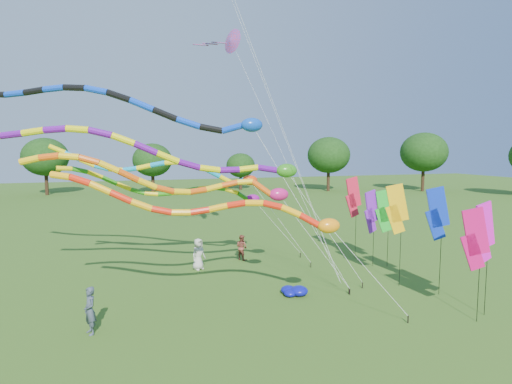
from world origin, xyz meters
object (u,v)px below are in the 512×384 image
object	(u,v)px
blue_nylon_heap	(295,291)
person_b	(90,311)
tube_kite_red	(231,210)
person_a	(198,254)
tube_kite_orange	(196,183)
person_c	(242,247)

from	to	relation	value
blue_nylon_heap	person_b	xyz separation A→B (m)	(-8.73, -1.50, 0.69)
tube_kite_red	person_a	bearing A→B (deg)	108.15
tube_kite_orange	person_c	size ratio (longest dim) A/B	8.56
blue_nylon_heap	person_b	bearing A→B (deg)	-170.25
person_b	person_c	size ratio (longest dim) A/B	1.13
person_a	person_c	distance (m)	3.14
person_a	tube_kite_orange	bearing A→B (deg)	-132.77
tube_kite_red	tube_kite_orange	size ratio (longest dim) A/B	0.96
person_a	person_b	distance (m)	8.83
tube_kite_orange	person_a	world-z (taller)	tube_kite_orange
tube_kite_orange	blue_nylon_heap	world-z (taller)	tube_kite_orange
blue_nylon_heap	tube_kite_orange	bearing A→B (deg)	-175.70
person_a	tube_kite_red	bearing A→B (deg)	-122.73
tube_kite_orange	person_b	size ratio (longest dim) A/B	7.55
person_b	tube_kite_orange	bearing A→B (deg)	83.75
person_a	blue_nylon_heap	bearing A→B (deg)	-90.31
blue_nylon_heap	tube_kite_red	bearing A→B (deg)	-150.73
person_c	blue_nylon_heap	bearing A→B (deg)	150.30
tube_kite_orange	tube_kite_red	bearing A→B (deg)	-54.44
tube_kite_red	person_c	bearing A→B (deg)	90.30
tube_kite_orange	person_c	distance (m)	9.42
tube_kite_red	person_c	distance (m)	10.02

